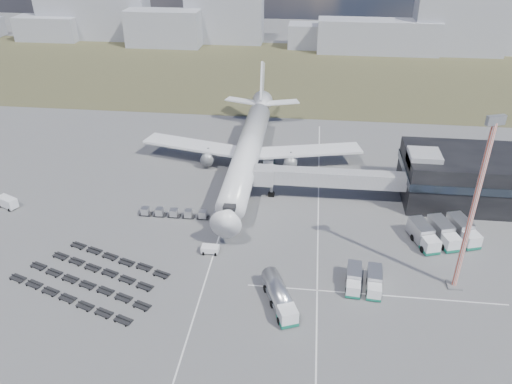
# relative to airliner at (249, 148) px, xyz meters

# --- Properties ---
(ground) EXTENTS (420.00, 420.00, 0.00)m
(ground) POSITION_rel_airliner_xyz_m (0.00, -32.38, -5.29)
(ground) COLOR #565659
(ground) RESTS_ON ground
(grass_strip) EXTENTS (420.00, 90.00, 0.01)m
(grass_strip) POSITION_rel_airliner_xyz_m (0.00, 77.62, -5.29)
(grass_strip) COLOR #454329
(grass_strip) RESTS_ON ground
(lane_markings) EXTENTS (47.12, 110.00, 0.01)m
(lane_markings) POSITION_rel_airliner_xyz_m (9.77, -29.38, -5.29)
(lane_markings) COLOR silver
(lane_markings) RESTS_ON ground
(terminal) EXTENTS (30.40, 16.40, 11.00)m
(terminal) POSITION_rel_airliner_xyz_m (47.77, -8.41, -0.04)
(terminal) COLOR black
(terminal) RESTS_ON ground
(jet_bridge) EXTENTS (30.30, 3.80, 7.05)m
(jet_bridge) POSITION_rel_airliner_xyz_m (15.90, -11.95, -0.24)
(jet_bridge) COLOR #939399
(jet_bridge) RESTS_ON ground
(airliner) EXTENTS (51.59, 64.53, 17.62)m
(airliner) POSITION_rel_airliner_xyz_m (0.00, 0.00, 0.00)
(airliner) COLOR white
(airliner) RESTS_ON ground
(skyline) EXTENTS (288.58, 23.85, 25.19)m
(skyline) POSITION_rel_airliner_xyz_m (3.62, 117.18, 4.72)
(skyline) COLOR #9597A3
(skyline) RESTS_ON ground
(fuel_tanker) EXTENTS (6.39, 10.77, 3.41)m
(fuel_tanker) POSITION_rel_airliner_xyz_m (10.29, -44.37, -3.59)
(fuel_tanker) COLOR white
(fuel_tanker) RESTS_ON ground
(pushback_tug) EXTENTS (3.03, 1.71, 1.39)m
(pushback_tug) POSITION_rel_airliner_xyz_m (-2.64, -32.63, -4.60)
(pushback_tug) COLOR white
(pushback_tug) RESTS_ON ground
(utility_van) EXTENTS (4.64, 3.49, 2.26)m
(utility_van) POSITION_rel_airliner_xyz_m (-45.84, -22.41, -4.16)
(utility_van) COLOR white
(utility_van) RESTS_ON ground
(catering_truck) EXTENTS (2.53, 5.93, 2.70)m
(catering_truck) POSITION_rel_airliner_xyz_m (4.43, 1.61, -3.91)
(catering_truck) COLOR white
(catering_truck) RESTS_ON ground
(service_trucks_near) EXTENTS (5.95, 6.93, 2.62)m
(service_trucks_near) POSITION_rel_airliner_xyz_m (23.25, -38.79, -3.87)
(service_trucks_near) COLOR white
(service_trucks_near) RESTS_ON ground
(service_trucks_far) EXTENTS (12.46, 10.78, 3.21)m
(service_trucks_far) POSITION_rel_airliner_xyz_m (38.28, -24.28, -3.55)
(service_trucks_far) COLOR white
(service_trucks_far) RESTS_ON ground
(uld_row) EXTENTS (19.47, 1.49, 1.51)m
(uld_row) POSITION_rel_airliner_xyz_m (-9.03, -22.00, -4.39)
(uld_row) COLOR black
(uld_row) RESTS_ON ground
(baggage_dollies) EXTENTS (26.15, 19.70, 0.64)m
(baggage_dollies) POSITION_rel_airliner_xyz_m (-20.31, -41.86, -4.97)
(baggage_dollies) COLOR black
(baggage_dollies) RESTS_ON ground
(floodlight_mast) EXTENTS (2.74, 2.23, 28.83)m
(floodlight_mast) POSITION_rel_airliner_xyz_m (37.62, -36.81, 9.16)
(floodlight_mast) COLOR red
(floodlight_mast) RESTS_ON ground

